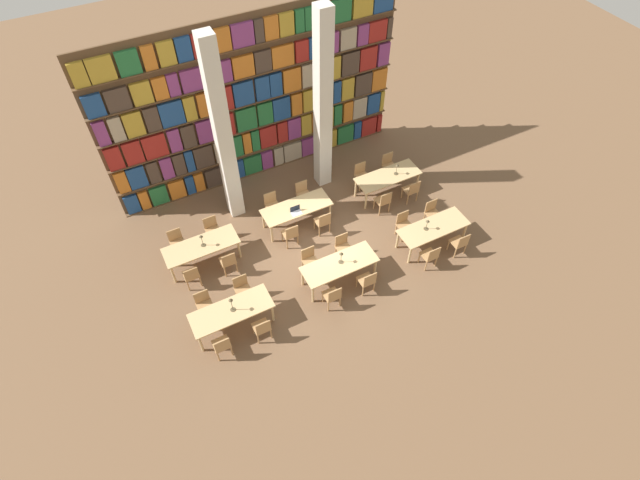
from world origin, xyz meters
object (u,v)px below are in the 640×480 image
object	(u,v)px
chair_18	(323,221)
chair_23	(389,165)
reading_table_2	(433,229)
chair_10	(460,243)
desk_lamp_0	(231,302)
reading_table_3	(201,247)
chair_12	(191,275)
desk_lamp_3	(202,239)
chair_19	(303,193)
pillar_center	(323,106)
chair_13	(177,242)
chair_3	(242,288)
chair_4	(333,296)
reading_table_4	(297,209)
chair_2	(262,328)
chair_21	(361,174)
laptop	(296,212)
chair_22	(412,190)
chair_5	(310,260)
chair_9	(404,224)
chair_7	(343,246)
reading_table_5	(388,177)
reading_table_1	(339,266)
chair_14	(228,261)
chair_16	(291,234)
chair_6	(367,281)
reading_table_0	(231,312)
chair_17	(272,204)
chair_11	(432,212)
chair_0	(222,345)
desk_lamp_4	(397,167)
desk_lamp_2	(427,223)
chair_20	(383,201)
desk_lamp_1	(341,256)
chair_8	(430,256)
chair_1	(204,304)

from	to	relation	value
chair_18	chair_23	size ratio (longest dim) A/B	1.00
reading_table_2	chair_10	bearing A→B (deg)	-54.20
desk_lamp_0	reading_table_3	world-z (taller)	desk_lamp_0
chair_12	desk_lamp_3	world-z (taller)	desk_lamp_3
chair_19	pillar_center	bearing A→B (deg)	-146.54
chair_13	chair_3	bearing A→B (deg)	114.21
chair_4	chair_10	bearing A→B (deg)	-0.98
reading_table_4	chair_19	xyz separation A→B (m)	(0.56, 0.69, -0.19)
chair_2	chair_21	size ratio (longest dim) A/B	1.00
laptop	chair_22	size ratio (longest dim) A/B	0.36
chair_5	chair_9	distance (m)	3.16
chair_7	reading_table_5	bearing A→B (deg)	-146.39
chair_18	chair_21	world-z (taller)	same
reading_table_1	chair_14	size ratio (longest dim) A/B	2.43
chair_12	chair_18	size ratio (longest dim) A/B	1.00
reading_table_2	chair_14	distance (m)	6.06
reading_table_1	chair_16	bearing A→B (deg)	109.58
chair_3	chair_6	world-z (taller)	same
reading_table_0	chair_17	size ratio (longest dim) A/B	2.43
reading_table_0	chair_11	size ratio (longest dim) A/B	2.43
chair_0	chair_7	xyz separation A→B (m)	(4.25, 1.42, 0.00)
chair_16	desk_lamp_4	size ratio (longest dim) A/B	2.15
desk_lamp_4	chair_13	bearing A→B (deg)	174.36
reading_table_1	chair_7	distance (m)	0.87
chair_2	chair_19	world-z (taller)	same
pillar_center	chair_23	xyz separation A→B (m)	(2.11, -0.80, -2.52)
reading_table_0	desk_lamp_2	bearing A→B (deg)	0.07
chair_6	chair_19	distance (m)	3.90
reading_table_0	chair_22	size ratio (longest dim) A/B	2.43
reading_table_1	chair_9	world-z (taller)	chair_9
chair_11	chair_19	size ratio (longest dim) A/B	1.00
chair_20	reading_table_4	bearing A→B (deg)	163.69
desk_lamp_1	chair_13	xyz separation A→B (m)	(-3.82, 3.05, -0.55)
chair_21	pillar_center	bearing A→B (deg)	-37.60
reading_table_4	chair_10	bearing A→B (deg)	-41.27
chair_13	chair_19	world-z (taller)	same
reading_table_0	desk_lamp_1	distance (m)	3.29
pillar_center	laptop	xyz separation A→B (m)	(-1.74, -1.61, -2.21)
chair_8	desk_lamp_0	bearing A→B (deg)	172.90
chair_1	reading_table_3	xyz separation A→B (m)	(0.54, 1.75, 0.19)
chair_1	reading_table_3	bearing A→B (deg)	-107.20
desk_lamp_0	chair_6	xyz separation A→B (m)	(3.66, -0.64, -0.61)
chair_6	reading_table_2	bearing A→B (deg)	13.25
chair_19	chair_8	bearing A→B (deg)	118.26
chair_0	chair_20	world-z (taller)	same
chair_1	chair_22	world-z (taller)	same
reading_table_3	desk_lamp_3	distance (m)	0.38
chair_10	reading_table_3	xyz separation A→B (m)	(-6.83, 3.16, 0.19)
chair_13	chair_22	distance (m)	7.49
chair_4	desk_lamp_3	bearing A→B (deg)	129.87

